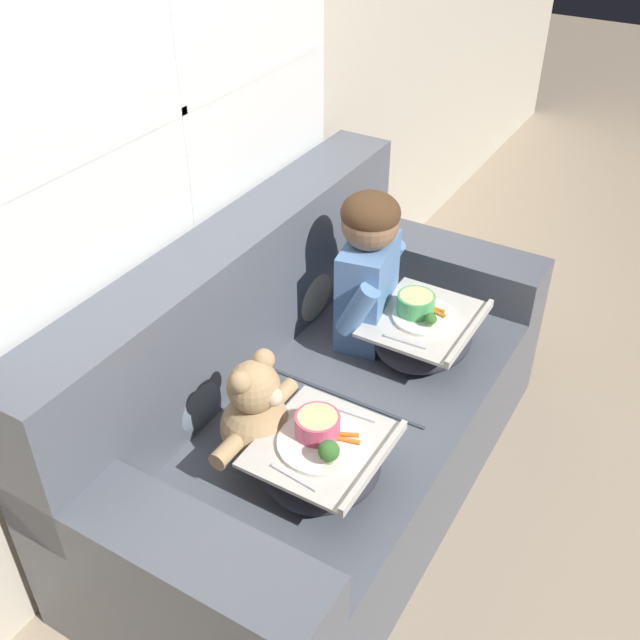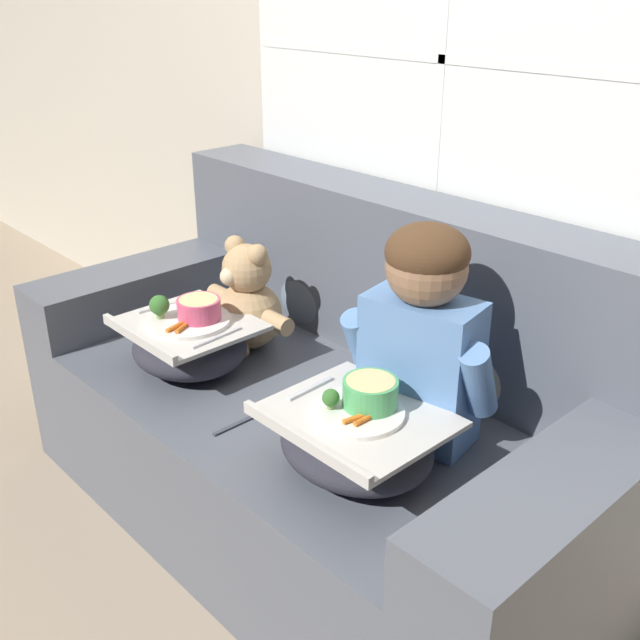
{
  "view_description": "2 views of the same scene",
  "coord_description": "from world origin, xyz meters",
  "px_view_note": "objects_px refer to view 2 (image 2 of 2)",
  "views": [
    {
      "loc": [
        -1.58,
        -0.91,
        2.05
      ],
      "look_at": [
        -0.05,
        -0.01,
        0.77
      ],
      "focal_mm": 42.0,
      "sensor_mm": 36.0,
      "label": 1
    },
    {
      "loc": [
        1.33,
        -1.22,
        1.49
      ],
      "look_at": [
        0.02,
        0.0,
        0.66
      ],
      "focal_mm": 42.0,
      "sensor_mm": 36.0,
      "label": 2
    }
  ],
  "objects_px": {
    "child_figure": "(423,325)",
    "lap_tray_child": "(356,438)",
    "teddy_bear": "(247,303)",
    "throw_pillow_behind_teddy": "(308,280)",
    "throw_pillow_behind_child": "(479,349)",
    "lap_tray_teddy": "(189,342)",
    "couch": "(332,415)"
  },
  "relations": [
    {
      "from": "child_figure",
      "to": "lap_tray_child",
      "type": "xyz_separation_m",
      "value": [
        -0.0,
        -0.22,
        -0.22
      ]
    },
    {
      "from": "child_figure",
      "to": "teddy_bear",
      "type": "relative_size",
      "value": 1.49
    },
    {
      "from": "child_figure",
      "to": "teddy_bear",
      "type": "distance_m",
      "value": 0.69
    },
    {
      "from": "throw_pillow_behind_teddy",
      "to": "lap_tray_child",
      "type": "xyz_separation_m",
      "value": [
        0.67,
        -0.46,
        -0.07
      ]
    },
    {
      "from": "throw_pillow_behind_child",
      "to": "lap_tray_teddy",
      "type": "relative_size",
      "value": 0.91
    },
    {
      "from": "throw_pillow_behind_child",
      "to": "child_figure",
      "type": "height_order",
      "value": "child_figure"
    },
    {
      "from": "couch",
      "to": "throw_pillow_behind_teddy",
      "type": "xyz_separation_m",
      "value": [
        -0.34,
        0.21,
        0.27
      ]
    },
    {
      "from": "child_figure",
      "to": "lap_tray_teddy",
      "type": "relative_size",
      "value": 1.51
    },
    {
      "from": "lap_tray_teddy",
      "to": "teddy_bear",
      "type": "bearing_deg",
      "value": 90.16
    },
    {
      "from": "child_figure",
      "to": "throw_pillow_behind_child",
      "type": "bearing_deg",
      "value": 90.04
    },
    {
      "from": "couch",
      "to": "lap_tray_child",
      "type": "height_order",
      "value": "couch"
    },
    {
      "from": "teddy_bear",
      "to": "lap_tray_child",
      "type": "xyz_separation_m",
      "value": [
        0.67,
        -0.21,
        -0.06
      ]
    },
    {
      "from": "couch",
      "to": "throw_pillow_behind_teddy",
      "type": "distance_m",
      "value": 0.48
    },
    {
      "from": "couch",
      "to": "lap_tray_teddy",
      "type": "bearing_deg",
      "value": -143.37
    },
    {
      "from": "couch",
      "to": "lap_tray_child",
      "type": "bearing_deg",
      "value": -36.45
    },
    {
      "from": "lap_tray_child",
      "to": "lap_tray_teddy",
      "type": "bearing_deg",
      "value": -179.9
    },
    {
      "from": "couch",
      "to": "lap_tray_child",
      "type": "relative_size",
      "value": 4.54
    },
    {
      "from": "throw_pillow_behind_teddy",
      "to": "teddy_bear",
      "type": "relative_size",
      "value": 0.84
    },
    {
      "from": "throw_pillow_behind_teddy",
      "to": "lap_tray_teddy",
      "type": "height_order",
      "value": "throw_pillow_behind_teddy"
    },
    {
      "from": "throw_pillow_behind_teddy",
      "to": "teddy_bear",
      "type": "distance_m",
      "value": 0.25
    },
    {
      "from": "throw_pillow_behind_child",
      "to": "child_figure",
      "type": "relative_size",
      "value": 0.61
    },
    {
      "from": "throw_pillow_behind_child",
      "to": "teddy_bear",
      "type": "bearing_deg",
      "value": -159.79
    },
    {
      "from": "throw_pillow_behind_teddy",
      "to": "teddy_bear",
      "type": "xyz_separation_m",
      "value": [
        -0.0,
        -0.25,
        -0.01
      ]
    },
    {
      "from": "couch",
      "to": "lap_tray_child",
      "type": "xyz_separation_m",
      "value": [
        0.34,
        -0.25,
        0.2
      ]
    },
    {
      "from": "child_figure",
      "to": "lap_tray_child",
      "type": "distance_m",
      "value": 0.31
    },
    {
      "from": "teddy_bear",
      "to": "lap_tray_teddy",
      "type": "bearing_deg",
      "value": -89.84
    },
    {
      "from": "couch",
      "to": "lap_tray_child",
      "type": "distance_m",
      "value": 0.46
    },
    {
      "from": "lap_tray_child",
      "to": "lap_tray_teddy",
      "type": "xyz_separation_m",
      "value": [
        -0.67,
        -0.0,
        0.0
      ]
    },
    {
      "from": "throw_pillow_behind_teddy",
      "to": "child_figure",
      "type": "height_order",
      "value": "child_figure"
    },
    {
      "from": "throw_pillow_behind_teddy",
      "to": "lap_tray_child",
      "type": "distance_m",
      "value": 0.82
    },
    {
      "from": "lap_tray_child",
      "to": "lap_tray_teddy",
      "type": "relative_size",
      "value": 1.08
    },
    {
      "from": "couch",
      "to": "throw_pillow_behind_child",
      "type": "relative_size",
      "value": 5.38
    }
  ]
}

